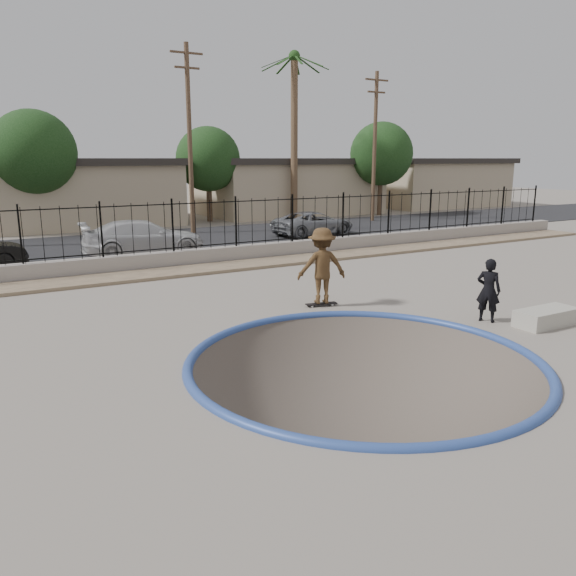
# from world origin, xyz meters

# --- Properties ---
(ground) EXTENTS (120.00, 120.00, 2.20)m
(ground) POSITION_xyz_m (0.00, 12.00, -1.10)
(ground) COLOR gray
(ground) RESTS_ON ground
(bowl_pit) EXTENTS (6.84, 6.84, 1.80)m
(bowl_pit) POSITION_xyz_m (0.00, -1.00, 0.00)
(bowl_pit) COLOR #4A4239
(bowl_pit) RESTS_ON ground
(coping_ring) EXTENTS (7.04, 7.04, 0.20)m
(coping_ring) POSITION_xyz_m (0.00, -1.00, 0.00)
(coping_ring) COLOR #2D4994
(coping_ring) RESTS_ON ground
(rock_strip) EXTENTS (42.00, 1.60, 0.11)m
(rock_strip) POSITION_xyz_m (0.00, 9.20, 0.06)
(rock_strip) COLOR tan
(rock_strip) RESTS_ON ground
(retaining_wall) EXTENTS (42.00, 0.45, 0.60)m
(retaining_wall) POSITION_xyz_m (0.00, 10.30, 0.30)
(retaining_wall) COLOR gray
(retaining_wall) RESTS_ON ground
(fence) EXTENTS (40.00, 0.04, 1.80)m
(fence) POSITION_xyz_m (0.00, 10.30, 1.50)
(fence) COLOR black
(fence) RESTS_ON retaining_wall
(street) EXTENTS (90.00, 8.00, 0.04)m
(street) POSITION_xyz_m (0.00, 17.00, 0.02)
(street) COLOR black
(street) RESTS_ON ground
(house_center) EXTENTS (10.60, 8.60, 3.90)m
(house_center) POSITION_xyz_m (0.00, 26.50, 1.97)
(house_center) COLOR tan
(house_center) RESTS_ON ground
(house_east) EXTENTS (12.60, 8.60, 3.90)m
(house_east) POSITION_xyz_m (14.00, 26.50, 1.97)
(house_east) COLOR tan
(house_east) RESTS_ON ground
(house_east_far) EXTENTS (11.60, 8.60, 3.90)m
(house_east_far) POSITION_xyz_m (28.00, 26.50, 1.97)
(house_east_far) COLOR tan
(house_east_far) RESTS_ON ground
(palm_right) EXTENTS (2.30, 2.30, 10.30)m
(palm_right) POSITION_xyz_m (12.00, 22.00, 7.33)
(palm_right) COLOR brown
(palm_right) RESTS_ON ground
(utility_pole_mid) EXTENTS (1.70, 0.24, 9.50)m
(utility_pole_mid) POSITION_xyz_m (4.00, 19.00, 4.96)
(utility_pole_mid) COLOR #473323
(utility_pole_mid) RESTS_ON ground
(utility_pole_right) EXTENTS (1.70, 0.24, 9.00)m
(utility_pole_right) POSITION_xyz_m (16.00, 19.00, 4.70)
(utility_pole_right) COLOR #473323
(utility_pole_right) RESTS_ON ground
(street_tree_left) EXTENTS (4.32, 4.32, 6.36)m
(street_tree_left) POSITION_xyz_m (-3.00, 23.00, 4.19)
(street_tree_left) COLOR #473323
(street_tree_left) RESTS_ON ground
(street_tree_mid) EXTENTS (3.96, 3.96, 5.83)m
(street_tree_mid) POSITION_xyz_m (7.00, 24.00, 3.84)
(street_tree_mid) COLOR #473323
(street_tree_mid) RESTS_ON ground
(street_tree_right) EXTENTS (4.32, 4.32, 6.36)m
(street_tree_right) POSITION_xyz_m (19.00, 22.00, 4.19)
(street_tree_right) COLOR #473323
(street_tree_right) RESTS_ON ground
(skater) EXTENTS (1.48, 1.13, 2.02)m
(skater) POSITION_xyz_m (1.62, 3.00, 1.01)
(skater) COLOR brown
(skater) RESTS_ON ground
(skateboard) EXTENTS (0.89, 0.40, 0.07)m
(skateboard) POSITION_xyz_m (1.62, 3.00, 0.06)
(skateboard) COLOR black
(skateboard) RESTS_ON ground
(videographer) EXTENTS (0.61, 0.68, 1.56)m
(videographer) POSITION_xyz_m (4.32, -0.24, 0.78)
(videographer) COLOR black
(videographer) RESTS_ON ground
(concrete_ledge) EXTENTS (1.61, 0.72, 0.40)m
(concrete_ledge) POSITION_xyz_m (5.28, -1.19, 0.20)
(concrete_ledge) COLOR #A9A496
(concrete_ledge) RESTS_ON ground
(car_c) EXTENTS (5.05, 2.44, 1.42)m
(car_c) POSITION_xyz_m (-0.22, 13.40, 0.74)
(car_c) COLOR silver
(car_c) RESTS_ON street
(car_d) EXTENTS (4.56, 2.46, 1.22)m
(car_d) POSITION_xyz_m (9.03, 15.00, 0.64)
(car_d) COLOR gray
(car_d) RESTS_ON street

